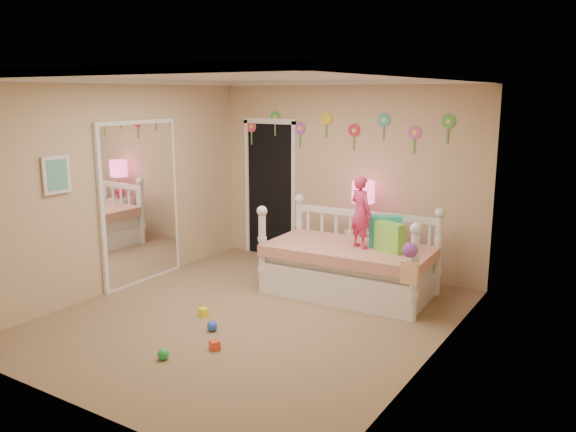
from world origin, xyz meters
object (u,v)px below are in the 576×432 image
Objects in this scene: daybed at (350,250)px; child at (361,212)px; nightstand at (362,253)px; table_lamp at (363,198)px.

child is at bearing -8.81° from daybed.
table_lamp is (0.00, 0.00, 0.76)m from nightstand.
daybed is 0.91m from table_lamp.
nightstand is 0.96× the size of table_lamp.
daybed is 0.78m from nightstand.
child is (0.14, -0.01, 0.50)m from daybed.
child is 1.32× the size of table_lamp.
child is 0.80m from table_lamp.
child is at bearing -58.23° from nightstand.
child is 1.08m from nightstand.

